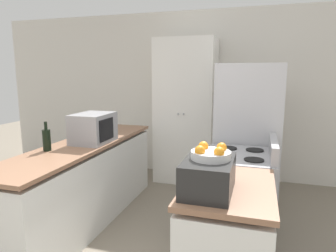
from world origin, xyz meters
name	(u,v)px	position (x,y,z in m)	size (l,w,h in m)	color
wall_back	(195,95)	(0.00, 3.31, 1.30)	(7.00, 0.06, 2.60)	silver
counter_left	(85,184)	(-0.82, 1.32, 0.43)	(0.60, 2.44, 0.90)	silver
counter_right	(227,248)	(0.82, 0.54, 0.43)	(0.60, 0.88, 0.90)	silver
pantry_cabinet	(186,111)	(-0.07, 2.97, 1.07)	(0.88, 0.60, 2.15)	white
stove	(238,199)	(0.84, 1.37, 0.46)	(0.66, 0.73, 1.06)	#9E9EA3
refrigerator	(247,140)	(0.88, 2.13, 0.88)	(0.74, 0.71, 1.75)	#B7B7BC
microwave	(93,128)	(-0.73, 1.40, 1.06)	(0.36, 0.47, 0.32)	#939399
wine_bottle	(47,139)	(-0.97, 0.95, 1.01)	(0.08, 0.08, 0.29)	black
toaster_oven	(208,175)	(0.70, 0.39, 1.01)	(0.31, 0.45, 0.21)	black
fruit_bowl	(211,153)	(0.71, 0.40, 1.15)	(0.25, 0.25, 0.10)	silver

